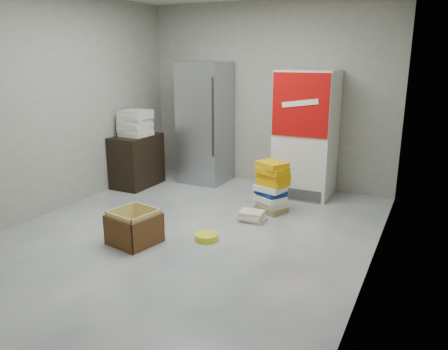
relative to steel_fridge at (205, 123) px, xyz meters
name	(u,v)px	position (x,y,z in m)	size (l,w,h in m)	color
ground	(185,236)	(0.90, -2.13, -0.95)	(5.00, 5.00, 0.00)	beige
room_shell	(181,75)	(0.90, -2.13, 0.85)	(4.04, 5.04, 2.82)	#A19D91
steel_fridge	(205,123)	(0.00, 0.00, 0.00)	(0.70, 0.72, 1.90)	#AAACB2
coke_cooler	(306,134)	(1.65, -0.01, -0.05)	(0.80, 0.73, 1.80)	silver
wood_shelf	(137,161)	(-0.83, -0.73, -0.55)	(0.50, 0.80, 0.80)	black
supply_box_stack	(135,123)	(-0.82, -0.73, 0.04)	(0.44, 0.44, 0.39)	silver
phonebook_stack_main	(272,187)	(1.49, -0.93, -0.61)	(0.48, 0.45, 0.68)	olive
phonebook_stack_side	(252,216)	(1.40, -1.36, -0.88)	(0.32, 0.27, 0.13)	beige
cardboard_box	(134,229)	(0.50, -2.54, -0.80)	(0.55, 0.55, 0.38)	gold
bucket_lid	(207,237)	(1.17, -2.12, -0.91)	(0.27, 0.27, 0.07)	yellow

